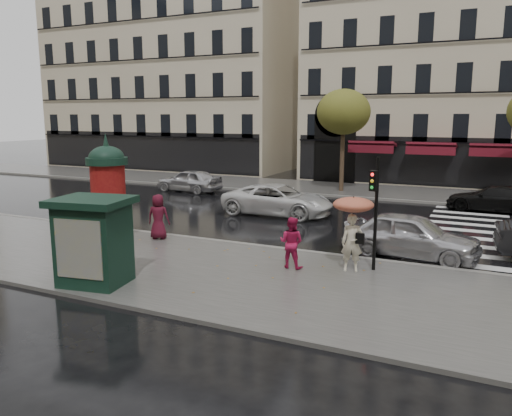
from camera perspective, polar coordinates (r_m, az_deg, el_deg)
The scene contains 19 objects.
ground at distance 16.00m, azimuth -1.13°, elevation -7.53°, with size 160.00×160.00×0.00m, color black.
near_sidewalk at distance 15.56m, azimuth -1.96°, elevation -7.84°, with size 90.00×7.00×0.12m, color #474744.
far_sidewalk at distance 33.67m, azimuth 13.44°, elevation 1.85°, with size 90.00×6.00×0.12m, color #474744.
near_kerb at distance 18.60m, azimuth 3.00°, elevation -4.73°, with size 90.00×0.25×0.14m, color slate.
far_kerb at distance 30.77m, azimuth 12.27°, elevation 1.12°, with size 90.00×0.25×0.14m, color slate.
zebra_crossing at distance 23.75m, azimuth 22.87°, elevation -2.37°, with size 3.60×11.75×0.01m, color silver.
bldg_far_corner at distance 44.08m, azimuth 25.33°, elevation 17.82°, with size 26.00×14.00×22.90m.
bldg_far_left at distance 52.65m, azimuth -8.41°, elevation 17.32°, with size 24.00×14.00×22.90m.
tree_far_left at distance 32.81m, azimuth 9.98°, elevation 10.72°, with size 3.40×3.40×6.64m.
woman_umbrella at distance 15.81m, azimuth 11.01°, elevation -1.48°, with size 1.26×1.26×2.43m.
woman_red at distance 16.06m, azimuth 4.06°, elevation -3.95°, with size 0.81×0.63×1.66m, color #B21545.
man_burgundy at distance 20.14m, azimuth -11.09°, elevation -0.97°, with size 0.88×0.57×1.79m, color #4C0F1F.
morris_column at distance 19.97m, azimuth -16.52°, elevation 1.94°, with size 1.56×1.56×4.20m.
traffic_light at distance 15.90m, azimuth 13.45°, elevation 0.59°, with size 0.27×0.35×3.59m.
newsstand at distance 15.14m, azimuth -18.06°, elevation -3.50°, with size 2.37×2.10×2.53m.
car_silver at distance 18.44m, azimuth 17.30°, elevation -3.00°, with size 1.89×4.69×1.60m, color #B8B8BD.
car_white at distance 25.18m, azimuth 2.52°, elevation 0.94°, with size 2.58×5.59×1.55m, color silver.
car_black at distance 28.93m, azimuth 25.55°, elevation 0.96°, with size 1.89×4.66×1.35m, color black.
car_far_silver at distance 33.19m, azimuth -7.64°, elevation 3.15°, with size 1.80×4.47×1.52m, color silver.
Camera 1 is at (6.79, -13.61, 4.95)m, focal length 35.00 mm.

